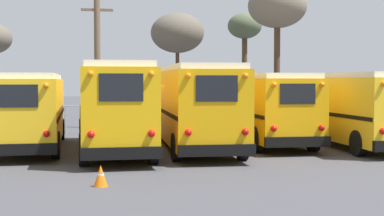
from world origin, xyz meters
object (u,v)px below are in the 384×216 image
object	(u,v)px
school_bus_0	(28,108)
school_bus_3	(261,105)
school_bus_1	(112,104)
bare_tree_0	(177,33)
utility_pole	(97,59)
traffic_cone	(101,176)
school_bus_4	(346,106)
bare_tree_2	(277,8)
school_bus_2	(195,104)
bare_tree_1	(245,30)

from	to	relation	value
school_bus_0	school_bus_3	world-z (taller)	school_bus_3
school_bus_1	bare_tree_0	distance (m)	16.71
school_bus_3	bare_tree_0	xyz separation A→B (m)	(-1.52, 13.51, 4.12)
school_bus_1	utility_pole	world-z (taller)	utility_pole
bare_tree_0	traffic_cone	xyz separation A→B (m)	(-5.49, -22.80, -5.47)
school_bus_0	school_bus_4	bearing A→B (deg)	-4.48
bare_tree_0	bare_tree_2	world-z (taller)	bare_tree_2
school_bus_3	school_bus_4	distance (m)	3.52
school_bus_2	school_bus_4	bearing A→B (deg)	3.08
school_bus_3	bare_tree_0	bearing A→B (deg)	96.40
school_bus_3	school_bus_4	world-z (taller)	school_bus_4
school_bus_3	utility_pole	bearing A→B (deg)	124.97
school_bus_1	school_bus_4	xyz separation A→B (m)	(9.58, 0.50, -0.17)
school_bus_1	bare_tree_2	world-z (taller)	bare_tree_2
school_bus_1	traffic_cone	size ratio (longest dim) A/B	18.50
school_bus_4	school_bus_3	bearing A→B (deg)	155.24
school_bus_2	bare_tree_0	xyz separation A→B (m)	(1.68, 15.33, 3.99)
school_bus_2	bare_tree_0	size ratio (longest dim) A/B	1.34
school_bus_2	bare_tree_1	xyz separation A→B (m)	(7.37, 19.70, 4.69)
school_bus_4	utility_pole	size ratio (longest dim) A/B	1.28
school_bus_0	bare_tree_2	distance (m)	18.26
school_bus_4	traffic_cone	bearing A→B (deg)	-142.55
school_bus_4	school_bus_0	bearing A→B (deg)	175.52
bare_tree_1	bare_tree_2	distance (m)	7.67
bare_tree_2	utility_pole	bearing A→B (deg)	-176.59
traffic_cone	school_bus_4	bearing A→B (deg)	37.45
school_bus_3	bare_tree_2	bearing A→B (deg)	68.05
school_bus_0	school_bus_4	world-z (taller)	school_bus_4
bare_tree_2	school_bus_1	bearing A→B (deg)	-130.71
school_bus_1	bare_tree_2	xyz separation A→B (m)	(10.52, 12.23, 5.33)
school_bus_0	traffic_cone	bearing A→B (deg)	-73.71
school_bus_1	school_bus_3	size ratio (longest dim) A/B	1.06
bare_tree_1	traffic_cone	bearing A→B (deg)	-112.37
bare_tree_1	school_bus_1	bearing A→B (deg)	-118.01
school_bus_2	traffic_cone	size ratio (longest dim) A/B	17.54
school_bus_3	traffic_cone	distance (m)	11.71
school_bus_3	school_bus_1	bearing A→B (deg)	-162.81
school_bus_0	school_bus_1	world-z (taller)	school_bus_1
school_bus_0	bare_tree_2	bearing A→B (deg)	38.01
bare_tree_1	traffic_cone	size ratio (longest dim) A/B	14.15
school_bus_0	bare_tree_2	size ratio (longest dim) A/B	1.11
utility_pole	bare_tree_0	xyz separation A→B (m)	(5.20, 3.91, 1.84)
utility_pole	bare_tree_1	distance (m)	13.92
school_bus_4	traffic_cone	distance (m)	12.92
school_bus_0	traffic_cone	distance (m)	9.28
school_bus_3	traffic_cone	size ratio (longest dim) A/B	17.39
school_bus_0	bare_tree_0	world-z (taller)	bare_tree_0
school_bus_4	bare_tree_1	size ratio (longest dim) A/B	1.26
school_bus_0	bare_tree_1	distance (m)	23.45
utility_pole	bare_tree_0	distance (m)	6.76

